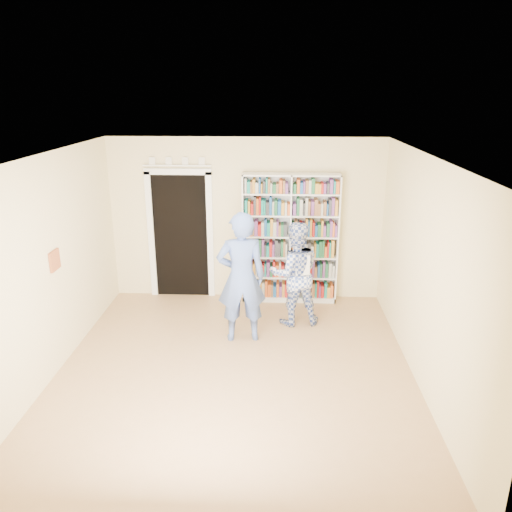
{
  "coord_description": "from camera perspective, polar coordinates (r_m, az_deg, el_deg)",
  "views": [
    {
      "loc": [
        0.51,
        -5.51,
        3.41
      ],
      "look_at": [
        0.23,
        0.9,
        1.26
      ],
      "focal_mm": 35.0,
      "sensor_mm": 36.0,
      "label": 1
    }
  ],
  "objects": [
    {
      "name": "wall_art",
      "position": [
        6.65,
        -22.02,
        -0.47
      ],
      "size": [
        0.03,
        0.25,
        0.25
      ],
      "primitive_type": "cube",
      "color": "maroon",
      "rests_on": "wall_left"
    },
    {
      "name": "ceiling",
      "position": [
        5.58,
        -2.85,
        11.21
      ],
      "size": [
        5.0,
        5.0,
        0.0
      ],
      "primitive_type": "plane",
      "rotation": [
        3.14,
        0.0,
        0.0
      ],
      "color": "white",
      "rests_on": "wall_back"
    },
    {
      "name": "wall_right",
      "position": [
        6.14,
        18.79,
        -2.1
      ],
      "size": [
        0.0,
        5.0,
        5.0
      ],
      "primitive_type": "plane",
      "rotation": [
        1.57,
        0.0,
        -1.57
      ],
      "color": "beige",
      "rests_on": "floor"
    },
    {
      "name": "doorway",
      "position": [
        8.45,
        -8.63,
        3.02
      ],
      "size": [
        1.1,
        0.08,
        2.43
      ],
      "color": "black",
      "rests_on": "floor"
    },
    {
      "name": "floor",
      "position": [
        6.5,
        -2.46,
        -13.11
      ],
      "size": [
        5.0,
        5.0,
        0.0
      ],
      "primitive_type": "plane",
      "color": "#A97E52",
      "rests_on": "ground"
    },
    {
      "name": "man_blue",
      "position": [
        6.9,
        -1.69,
        -2.48
      ],
      "size": [
        0.74,
        0.54,
        1.87
      ],
      "primitive_type": "imported",
      "rotation": [
        0.0,
        0.0,
        3.29
      ],
      "color": "#4F69B1",
      "rests_on": "floor"
    },
    {
      "name": "wall_left",
      "position": [
        6.5,
        -22.82,
        -1.45
      ],
      "size": [
        0.0,
        5.0,
        5.0
      ],
      "primitive_type": "plane",
      "rotation": [
        1.57,
        0.0,
        1.57
      ],
      "color": "beige",
      "rests_on": "floor"
    },
    {
      "name": "paper_sheet",
      "position": [
        7.21,
        5.38,
        -1.1
      ],
      "size": [
        0.21,
        0.06,
        0.3
      ],
      "primitive_type": "cube",
      "rotation": [
        0.0,
        0.0,
        0.25
      ],
      "color": "white",
      "rests_on": "man_plaid"
    },
    {
      "name": "man_plaid",
      "position": [
        7.46,
        4.46,
        -2.05
      ],
      "size": [
        0.86,
        0.72,
        1.59
      ],
      "primitive_type": "imported",
      "rotation": [
        0.0,
        0.0,
        3.3
      ],
      "color": "#334C9D",
      "rests_on": "floor"
    },
    {
      "name": "wall_back",
      "position": [
        8.29,
        -1.15,
        4.15
      ],
      "size": [
        4.5,
        0.0,
        4.5
      ],
      "primitive_type": "plane",
      "rotation": [
        1.57,
        0.0,
        0.0
      ],
      "color": "beige",
      "rests_on": "floor"
    },
    {
      "name": "bookshelf",
      "position": [
        8.2,
        3.92,
        2.01
      ],
      "size": [
        1.56,
        0.29,
        2.15
      ],
      "rotation": [
        0.0,
        0.0,
        0.01
      ],
      "color": "white",
      "rests_on": "floor"
    }
  ]
}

